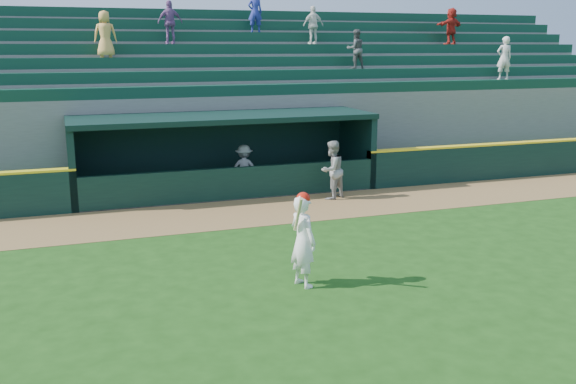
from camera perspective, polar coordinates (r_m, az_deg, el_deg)
ground at (r=13.55m, az=2.25°, el=-6.80°), size 120.00×120.00×0.00m
warning_track at (r=18.00m, az=-3.47°, el=-1.81°), size 40.00×3.00×0.01m
field_wall_right at (r=25.34m, az=23.09°, el=2.85°), size 15.50×0.30×1.20m
wall_stripe_right at (r=25.25m, az=23.22°, el=4.25°), size 15.50×0.32×0.06m
dugout_player_front at (r=19.43m, az=3.92°, el=1.96°), size 1.08×1.01×1.79m
dugout_player_inside at (r=20.48m, az=-3.91°, el=2.12°), size 1.09×0.82×1.50m
dugout at (r=20.67m, az=-5.89°, el=3.89°), size 9.40×2.80×2.46m
stands at (r=24.97m, az=-8.50°, el=7.77°), size 34.50×6.27×7.59m
batter_at_plate at (r=12.32m, az=1.33°, el=-4.23°), size 0.61×0.87×1.88m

